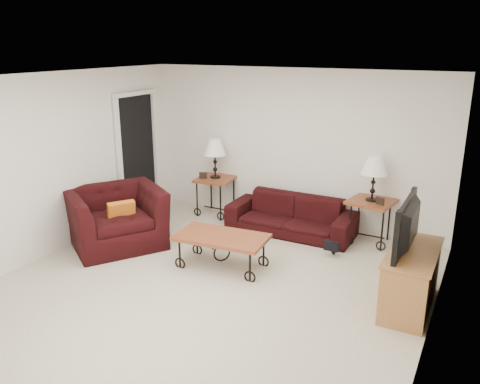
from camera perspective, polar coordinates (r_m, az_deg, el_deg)
name	(u,v)px	position (r m, az deg, el deg)	size (l,w,h in m)	color
ground	(214,283)	(6.16, -3.10, -10.64)	(5.00, 5.00, 0.00)	silver
wall_back	(293,148)	(7.87, 6.18, 5.17)	(5.00, 0.02, 2.50)	white
wall_front	(36,273)	(3.92, -22.79, -8.77)	(5.00, 0.02, 2.50)	white
wall_left	(59,163)	(7.27, -20.47, 3.17)	(0.02, 5.00, 2.50)	white
wall_right	(440,223)	(4.94, 22.42, -3.37)	(0.02, 5.00, 2.50)	white
ceiling	(210,78)	(5.46, -3.54, 13.23)	(5.00, 5.00, 0.00)	white
doorway	(138,156)	(8.45, -11.90, 4.14)	(0.08, 0.94, 2.04)	black
sofa	(291,215)	(7.63, 5.98, -2.73)	(1.97, 0.77, 0.58)	black
side_table_left	(216,196)	(8.39, -2.88, -0.48)	(0.61, 0.61, 0.66)	brown
side_table_right	(370,222)	(7.45, 14.98, -3.37)	(0.61, 0.61, 0.66)	brown
lamp_left	(215,159)	(8.21, -2.95, 3.93)	(0.38, 0.38, 0.66)	black
lamp_right	(374,178)	(7.25, 15.38, 1.54)	(0.38, 0.38, 0.66)	black
photo_frame_left	(203,175)	(8.23, -4.35, 1.95)	(0.13, 0.02, 0.11)	black
photo_frame_right	(380,201)	(7.16, 16.10, -1.03)	(0.13, 0.02, 0.11)	black
coffee_table	(222,251)	(6.49, -2.15, -6.94)	(1.19, 0.64, 0.45)	brown
armchair	(116,218)	(7.32, -14.32, -2.94)	(1.30, 1.14, 0.85)	black
throw_pillow	(121,214)	(7.15, -13.74, -2.54)	(0.38, 0.10, 0.38)	orange
tv_stand	(411,279)	(5.83, 19.37, -9.60)	(0.47, 1.14, 0.68)	#B88144
television	(415,226)	(5.59, 19.81, -3.74)	(1.02, 0.13, 0.59)	black
backpack	(334,241)	(6.97, 10.99, -5.63)	(0.32, 0.25, 0.42)	black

